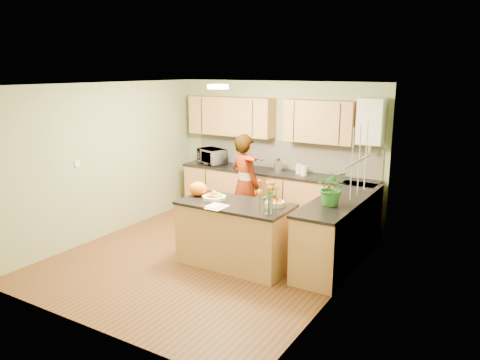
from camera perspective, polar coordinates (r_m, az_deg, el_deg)
The scene contains 28 objects.
floor at distance 7.01m, azimuth -3.87°, elevation -9.32°, with size 4.50×4.50×0.00m, color #533017.
ceiling at distance 6.47m, azimuth -4.22°, elevation 11.55°, with size 4.00×4.50×0.02m, color white.
wall_back at distance 8.53m, azimuth 4.67°, elevation 3.54°, with size 4.00×0.02×2.50m, color #9BAC7A.
wall_front at distance 5.02m, azimuth -18.95°, elevation -4.18°, with size 4.00×0.02×2.50m, color #9BAC7A.
wall_left at distance 7.93m, azimuth -15.97°, elevation 2.31°, with size 0.02×4.50×2.50m, color #9BAC7A.
wall_right at distance 5.75m, azimuth 12.52°, elevation -1.59°, with size 0.02×4.50×2.50m, color #9BAC7A.
back_counter at distance 8.40m, azimuth 4.27°, elevation -2.07°, with size 3.64×0.62×0.94m.
right_counter at distance 6.84m, azimuth 12.11°, elevation -5.98°, with size 0.62×2.24×0.94m.
splashback at distance 8.49m, azimuth 5.23°, elevation 3.13°, with size 3.60×0.02×0.52m, color beige.
upper_cabinets at distance 8.38m, azimuth 3.14°, elevation 7.52°, with size 3.20×0.34×0.70m.
boiler at distance 7.69m, azimuth 15.71°, elevation 6.87°, with size 0.40×0.30×0.86m.
window_right at distance 6.25m, azimuth 14.38°, elevation 2.32°, with size 0.01×1.30×1.05m.
light_switch at distance 7.52m, azimuth -19.23°, elevation 1.88°, with size 0.02×0.09×0.09m, color white.
ceiling_lamp at distance 6.72m, azimuth -2.71°, elevation 11.30°, with size 0.30×0.30×0.07m.
peninsula_island at distance 6.60m, azimuth -0.58°, elevation -6.57°, with size 1.57×0.81×0.90m.
fruit_dish at distance 6.63m, azimuth -3.17°, elevation -1.98°, with size 0.33×0.33×0.12m.
orange_bowl at distance 6.31m, azimuth 4.39°, elevation -2.69°, with size 0.24×0.24×0.14m.
flower_vase at distance 5.94m, azimuth 3.43°, elevation -1.14°, with size 0.26×0.26×0.48m.
orange_bag at distance 6.83m, azimuth -5.14°, elevation -1.07°, with size 0.28×0.23×0.21m, color orange.
papers at distance 6.26m, azimuth -2.81°, elevation -3.29°, with size 0.22×0.30×0.01m, color white.
violinist at distance 7.74m, azimuth 0.59°, elevation -0.55°, with size 0.61×0.40×1.68m, color tan.
violin at distance 7.34m, azimuth 1.07°, elevation 2.73°, with size 0.60×0.24×0.12m, color #4B1304, non-canonical shape.
microwave at distance 8.92m, azimuth -3.48°, elevation 2.91°, with size 0.52×0.35×0.29m, color white.
blue_box at distance 8.57m, azimuth 0.22°, elevation 2.28°, with size 0.28×0.20×0.22m, color #213897.
kettle at distance 8.26m, azimuth 4.68°, elevation 1.81°, with size 0.15×0.15×0.27m.
jar_cream at distance 8.12m, azimuth 7.22°, elevation 1.38°, with size 0.11×0.11×0.18m, color beige.
jar_white at distance 7.99m, azimuth 7.80°, elevation 1.15°, with size 0.11×0.11×0.17m, color white.
potted_plant at distance 6.27m, azimuth 11.22°, elevation -0.90°, with size 0.44×0.38×0.49m, color #276822.
Camera 1 is at (3.73, -5.29, 2.71)m, focal length 35.00 mm.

